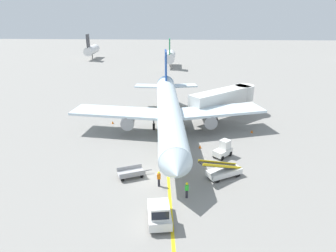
{
  "coord_description": "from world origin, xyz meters",
  "views": [
    {
      "loc": [
        2.97,
        -28.56,
        17.15
      ],
      "look_at": [
        1.23,
        8.61,
        2.5
      ],
      "focal_mm": 32.24,
      "sensor_mm": 36.0,
      "label": 1
    }
  ],
  "objects_px": {
    "jet_bridge": "(227,97)",
    "safety_cone_wingtip_left": "(168,135)",
    "ground_crew_marshaller": "(159,178)",
    "safety_cone_nose_right": "(113,122)",
    "ground_crew_wing_walker": "(187,190)",
    "safety_cone_wingtip_right": "(252,131)",
    "safety_cone_nose_left": "(200,147)",
    "baggage_cart_loaded": "(131,173)",
    "airliner": "(169,111)",
    "pushback_tug": "(159,213)",
    "baggage_tug_near_wing": "(223,149)",
    "belt_loader_forward_hold": "(223,171)"
  },
  "relations": [
    {
      "from": "jet_bridge",
      "to": "safety_cone_wingtip_left",
      "type": "height_order",
      "value": "jet_bridge"
    },
    {
      "from": "ground_crew_marshaller",
      "to": "safety_cone_nose_right",
      "type": "bearing_deg",
      "value": 116.29
    },
    {
      "from": "ground_crew_wing_walker",
      "to": "safety_cone_wingtip_right",
      "type": "distance_m",
      "value": 19.38
    },
    {
      "from": "jet_bridge",
      "to": "safety_cone_nose_left",
      "type": "distance_m",
      "value": 13.47
    },
    {
      "from": "safety_cone_nose_right",
      "to": "safety_cone_nose_left",
      "type": "bearing_deg",
      "value": -31.84
    },
    {
      "from": "baggage_cart_loaded",
      "to": "safety_cone_wingtip_right",
      "type": "distance_m",
      "value": 20.47
    },
    {
      "from": "safety_cone_nose_left",
      "to": "safety_cone_wingtip_right",
      "type": "relative_size",
      "value": 1.0
    },
    {
      "from": "airliner",
      "to": "safety_cone_nose_right",
      "type": "distance_m",
      "value": 10.21
    },
    {
      "from": "ground_crew_wing_walker",
      "to": "safety_cone_nose_left",
      "type": "relative_size",
      "value": 3.86
    },
    {
      "from": "safety_cone_wingtip_left",
      "to": "pushback_tug",
      "type": "bearing_deg",
      "value": -89.49
    },
    {
      "from": "ground_crew_wing_walker",
      "to": "safety_cone_nose_left",
      "type": "bearing_deg",
      "value": 80.47
    },
    {
      "from": "safety_cone_nose_left",
      "to": "safety_cone_wingtip_right",
      "type": "bearing_deg",
      "value": 35.21
    },
    {
      "from": "pushback_tug",
      "to": "safety_cone_wingtip_left",
      "type": "relative_size",
      "value": 8.73
    },
    {
      "from": "ground_crew_wing_walker",
      "to": "safety_cone_wingtip_right",
      "type": "height_order",
      "value": "ground_crew_wing_walker"
    },
    {
      "from": "baggage_tug_near_wing",
      "to": "safety_cone_nose_left",
      "type": "xyz_separation_m",
      "value": [
        -2.71,
        2.21,
        -0.71
      ]
    },
    {
      "from": "pushback_tug",
      "to": "safety_cone_nose_left",
      "type": "xyz_separation_m",
      "value": [
        4.23,
        14.92,
        -0.77
      ]
    },
    {
      "from": "airliner",
      "to": "safety_cone_wingtip_left",
      "type": "bearing_deg",
      "value": -94.34
    },
    {
      "from": "ground_crew_marshaller",
      "to": "safety_cone_wingtip_left",
      "type": "relative_size",
      "value": 3.86
    },
    {
      "from": "ground_crew_marshaller",
      "to": "safety_cone_wingtip_right",
      "type": "xyz_separation_m",
      "value": [
        12.58,
        14.82,
        -0.69
      ]
    },
    {
      "from": "belt_loader_forward_hold",
      "to": "safety_cone_nose_right",
      "type": "relative_size",
      "value": 11.35
    },
    {
      "from": "pushback_tug",
      "to": "ground_crew_wing_walker",
      "type": "distance_m",
      "value": 4.43
    },
    {
      "from": "safety_cone_nose_right",
      "to": "safety_cone_wingtip_right",
      "type": "distance_m",
      "value": 21.43
    },
    {
      "from": "belt_loader_forward_hold",
      "to": "baggage_cart_loaded",
      "type": "height_order",
      "value": "belt_loader_forward_hold"
    },
    {
      "from": "jet_bridge",
      "to": "pushback_tug",
      "type": "bearing_deg",
      "value": -108.59
    },
    {
      "from": "pushback_tug",
      "to": "belt_loader_forward_hold",
      "type": "relative_size",
      "value": 0.77
    },
    {
      "from": "baggage_cart_loaded",
      "to": "airliner",
      "type": "bearing_deg",
      "value": 74.08
    },
    {
      "from": "airliner",
      "to": "safety_cone_wingtip_right",
      "type": "bearing_deg",
      "value": 3.19
    },
    {
      "from": "belt_loader_forward_hold",
      "to": "ground_crew_marshaller",
      "type": "distance_m",
      "value": 7.13
    },
    {
      "from": "airliner",
      "to": "pushback_tug",
      "type": "distance_m",
      "value": 19.95
    },
    {
      "from": "ground_crew_wing_walker",
      "to": "pushback_tug",
      "type": "bearing_deg",
      "value": -122.08
    },
    {
      "from": "safety_cone_nose_left",
      "to": "safety_cone_wingtip_left",
      "type": "bearing_deg",
      "value": 139.43
    },
    {
      "from": "pushback_tug",
      "to": "safety_cone_wingtip_right",
      "type": "distance_m",
      "value": 23.8
    },
    {
      "from": "baggage_tug_near_wing",
      "to": "safety_cone_wingtip_right",
      "type": "bearing_deg",
      "value": 56.38
    },
    {
      "from": "airliner",
      "to": "belt_loader_forward_hold",
      "type": "relative_size",
      "value": 7.08
    },
    {
      "from": "pushback_tug",
      "to": "ground_crew_wing_walker",
      "type": "height_order",
      "value": "pushback_tug"
    },
    {
      "from": "ground_crew_wing_walker",
      "to": "safety_cone_wingtip_left",
      "type": "xyz_separation_m",
      "value": [
        -2.52,
        14.93,
        -0.69
      ]
    },
    {
      "from": "baggage_cart_loaded",
      "to": "ground_crew_wing_walker",
      "type": "height_order",
      "value": "ground_crew_wing_walker"
    },
    {
      "from": "baggage_tug_near_wing",
      "to": "baggage_cart_loaded",
      "type": "height_order",
      "value": "baggage_tug_near_wing"
    },
    {
      "from": "airliner",
      "to": "safety_cone_wingtip_left",
      "type": "relative_size",
      "value": 80.33
    },
    {
      "from": "belt_loader_forward_hold",
      "to": "safety_cone_wingtip_right",
      "type": "relative_size",
      "value": 11.35
    },
    {
      "from": "airliner",
      "to": "baggage_cart_loaded",
      "type": "distance_m",
      "value": 13.25
    },
    {
      "from": "belt_loader_forward_hold",
      "to": "baggage_cart_loaded",
      "type": "xyz_separation_m",
      "value": [
        -9.96,
        -0.39,
        -0.31
      ]
    },
    {
      "from": "baggage_cart_loaded",
      "to": "safety_cone_nose_left",
      "type": "distance_m",
      "value": 10.89
    },
    {
      "from": "airliner",
      "to": "safety_cone_wingtip_right",
      "type": "height_order",
      "value": "airliner"
    },
    {
      "from": "jet_bridge",
      "to": "pushback_tug",
      "type": "distance_m",
      "value": 28.64
    },
    {
      "from": "baggage_cart_loaded",
      "to": "safety_cone_nose_right",
      "type": "xyz_separation_m",
      "value": [
        -5.52,
        15.85,
        -0.25
      ]
    },
    {
      "from": "safety_cone_wingtip_left",
      "to": "ground_crew_wing_walker",
      "type": "bearing_deg",
      "value": -80.42
    },
    {
      "from": "baggage_cart_loaded",
      "to": "safety_cone_nose_right",
      "type": "height_order",
      "value": "baggage_cart_loaded"
    },
    {
      "from": "airliner",
      "to": "baggage_tug_near_wing",
      "type": "height_order",
      "value": "airliner"
    },
    {
      "from": "safety_cone_nose_left",
      "to": "safety_cone_wingtip_left",
      "type": "xyz_separation_m",
      "value": [
        -4.39,
        3.76,
        0.0
      ]
    }
  ]
}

